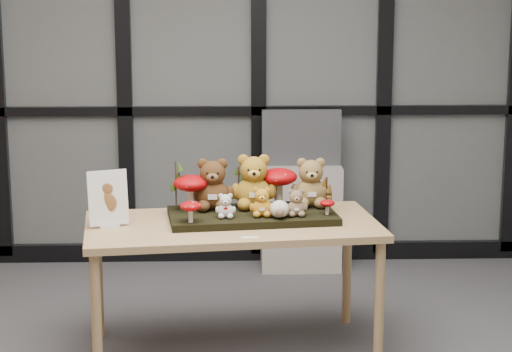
{
  "coord_description": "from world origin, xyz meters",
  "views": [
    {
      "loc": [
        0.24,
        -3.75,
        1.9
      ],
      "look_at": [
        0.38,
        0.79,
        0.95
      ],
      "focal_mm": 65.0,
      "sensor_mm": 36.0,
      "label": 1
    }
  ],
  "objects_px": {
    "display_table": "(232,235)",
    "bear_beige_small": "(296,201)",
    "plush_cream_hedgehog": "(279,208)",
    "cabinet": "(301,217)",
    "bear_small_yellow": "(262,200)",
    "bear_tan_back": "(311,180)",
    "mushroom_front_left": "(191,211)",
    "bear_pooh_yellow": "(254,178)",
    "monitor": "(301,138)",
    "bear_brown_medium": "(213,181)",
    "mushroom_front_right": "(327,206)",
    "sign_holder": "(108,201)",
    "diorama_tray": "(252,216)",
    "mushroom_back_right": "(279,185)",
    "mushroom_back_left": "(191,191)",
    "bear_white_bow": "(226,204)"
  },
  "relations": [
    {
      "from": "display_table",
      "to": "bear_beige_small",
      "type": "distance_m",
      "value": 0.37
    },
    {
      "from": "plush_cream_hedgehog",
      "to": "cabinet",
      "type": "relative_size",
      "value": 0.14
    },
    {
      "from": "bear_small_yellow",
      "to": "plush_cream_hedgehog",
      "type": "height_order",
      "value": "bear_small_yellow"
    },
    {
      "from": "bear_small_yellow",
      "to": "bear_tan_back",
      "type": "bearing_deg",
      "value": 31.43
    },
    {
      "from": "mushroom_front_left",
      "to": "cabinet",
      "type": "height_order",
      "value": "mushroom_front_left"
    },
    {
      "from": "bear_pooh_yellow",
      "to": "monitor",
      "type": "distance_m",
      "value": 1.34
    },
    {
      "from": "bear_beige_small",
      "to": "monitor",
      "type": "distance_m",
      "value": 1.48
    },
    {
      "from": "bear_pooh_yellow",
      "to": "bear_brown_medium",
      "type": "bearing_deg",
      "value": 179.52
    },
    {
      "from": "bear_pooh_yellow",
      "to": "mushroom_front_left",
      "type": "relative_size",
      "value": 2.68
    },
    {
      "from": "bear_pooh_yellow",
      "to": "mushroom_front_right",
      "type": "height_order",
      "value": "bear_pooh_yellow"
    },
    {
      "from": "bear_brown_medium",
      "to": "plush_cream_hedgehog",
      "type": "height_order",
      "value": "bear_brown_medium"
    },
    {
      "from": "sign_holder",
      "to": "bear_pooh_yellow",
      "type": "bearing_deg",
      "value": -3.12
    },
    {
      "from": "bear_pooh_yellow",
      "to": "plush_cream_hedgehog",
      "type": "relative_size",
      "value": 3.17
    },
    {
      "from": "display_table",
      "to": "diorama_tray",
      "type": "xyz_separation_m",
      "value": [
        0.1,
        0.07,
        0.09
      ]
    },
    {
      "from": "diorama_tray",
      "to": "mushroom_front_right",
      "type": "relative_size",
      "value": 9.9
    },
    {
      "from": "sign_holder",
      "to": "mushroom_front_right",
      "type": "bearing_deg",
      "value": -17.46
    },
    {
      "from": "bear_brown_medium",
      "to": "bear_tan_back",
      "type": "height_order",
      "value": "bear_brown_medium"
    },
    {
      "from": "plush_cream_hedgehog",
      "to": "mushroom_front_left",
      "type": "distance_m",
      "value": 0.45
    },
    {
      "from": "monitor",
      "to": "bear_brown_medium",
      "type": "bearing_deg",
      "value": -113.4
    },
    {
      "from": "mushroom_front_right",
      "to": "sign_holder",
      "type": "height_order",
      "value": "sign_holder"
    },
    {
      "from": "mushroom_front_left",
      "to": "bear_beige_small",
      "type": "bearing_deg",
      "value": 12.19
    },
    {
      "from": "bear_beige_small",
      "to": "mushroom_back_right",
      "type": "xyz_separation_m",
      "value": [
        -0.08,
        0.23,
        0.03
      ]
    },
    {
      "from": "mushroom_front_left",
      "to": "sign_holder",
      "type": "height_order",
      "value": "sign_holder"
    },
    {
      "from": "display_table",
      "to": "bear_beige_small",
      "type": "height_order",
      "value": "bear_beige_small"
    },
    {
      "from": "display_table",
      "to": "mushroom_front_left",
      "type": "xyz_separation_m",
      "value": [
        -0.21,
        -0.12,
        0.16
      ]
    },
    {
      "from": "bear_beige_small",
      "to": "mushroom_front_right",
      "type": "bearing_deg",
      "value": -1.66
    },
    {
      "from": "diorama_tray",
      "to": "mushroom_front_left",
      "type": "relative_size",
      "value": 7.3
    },
    {
      "from": "mushroom_back_left",
      "to": "mushroom_front_left",
      "type": "height_order",
      "value": "mushroom_back_left"
    },
    {
      "from": "diorama_tray",
      "to": "bear_pooh_yellow",
      "type": "height_order",
      "value": "bear_pooh_yellow"
    },
    {
      "from": "bear_white_bow",
      "to": "plush_cream_hedgehog",
      "type": "xyz_separation_m",
      "value": [
        0.27,
        -0.02,
        -0.02
      ]
    },
    {
      "from": "display_table",
      "to": "bear_tan_back",
      "type": "relative_size",
      "value": 5.51
    },
    {
      "from": "bear_small_yellow",
      "to": "mushroom_back_left",
      "type": "bearing_deg",
      "value": 151.62
    },
    {
      "from": "mushroom_back_right",
      "to": "sign_holder",
      "type": "distance_m",
      "value": 0.91
    },
    {
      "from": "bear_brown_medium",
      "to": "bear_white_bow",
      "type": "xyz_separation_m",
      "value": [
        0.07,
        -0.19,
        -0.08
      ]
    },
    {
      "from": "bear_brown_medium",
      "to": "bear_small_yellow",
      "type": "distance_m",
      "value": 0.3
    },
    {
      "from": "monitor",
      "to": "bear_white_bow",
      "type": "bearing_deg",
      "value": -108.49
    },
    {
      "from": "plush_cream_hedgehog",
      "to": "bear_pooh_yellow",
      "type": "bearing_deg",
      "value": 111.51
    },
    {
      "from": "mushroom_back_left",
      "to": "mushroom_front_left",
      "type": "bearing_deg",
      "value": -88.55
    },
    {
      "from": "diorama_tray",
      "to": "bear_tan_back",
      "type": "xyz_separation_m",
      "value": [
        0.31,
        0.14,
        0.16
      ]
    },
    {
      "from": "bear_tan_back",
      "to": "mushroom_front_left",
      "type": "height_order",
      "value": "bear_tan_back"
    },
    {
      "from": "bear_tan_back",
      "to": "bear_beige_small",
      "type": "distance_m",
      "value": 0.24
    },
    {
      "from": "monitor",
      "to": "display_table",
      "type": "bearing_deg",
      "value": -107.72
    },
    {
      "from": "bear_small_yellow",
      "to": "cabinet",
      "type": "xyz_separation_m",
      "value": [
        0.32,
        1.46,
        -0.46
      ]
    },
    {
      "from": "mushroom_back_left",
      "to": "cabinet",
      "type": "height_order",
      "value": "mushroom_back_left"
    },
    {
      "from": "bear_pooh_yellow",
      "to": "bear_beige_small",
      "type": "distance_m",
      "value": 0.29
    },
    {
      "from": "bear_tan_back",
      "to": "monitor",
      "type": "distance_m",
      "value": 1.26
    },
    {
      "from": "bear_tan_back",
      "to": "mushroom_front_right",
      "type": "height_order",
      "value": "bear_tan_back"
    },
    {
      "from": "display_table",
      "to": "mushroom_back_left",
      "type": "height_order",
      "value": "mushroom_back_left"
    },
    {
      "from": "plush_cream_hedgehog",
      "to": "mushroom_front_right",
      "type": "height_order",
      "value": "plush_cream_hedgehog"
    },
    {
      "from": "diorama_tray",
      "to": "mushroom_front_left",
      "type": "xyz_separation_m",
      "value": [
        -0.31,
        -0.19,
        0.08
      ]
    }
  ]
}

